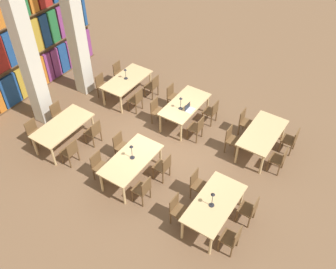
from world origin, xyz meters
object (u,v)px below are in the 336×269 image
Objects in this scene: reading_table_1 at (263,134)px; reading_table_3 at (185,106)px; chair_15 at (173,96)px; chair_17 at (35,132)px; chair_8 at (143,189)px; chair_10 at (163,166)px; reading_table_0 at (214,205)px; chair_2 at (249,209)px; chair_7 at (245,122)px; chair_9 at (100,166)px; reading_table_5 at (127,81)px; pillar_left at (23,40)px; chair_14 at (212,111)px; chair_16 at (70,151)px; reading_table_2 at (131,161)px; chair_12 at (197,127)px; pillar_center at (72,14)px; desk_lamp_3 at (125,72)px; chair_13 at (157,111)px; chair_21 at (103,85)px; chair_1 at (178,209)px; chair_19 at (59,114)px; chair_22 at (153,86)px; chair_23 at (120,73)px; chair_11 at (121,146)px; desk_lamp_1 at (131,149)px; laptop at (189,109)px; chair_3 at (198,184)px; chair_0 at (232,238)px; reading_table_4 at (63,127)px; chair_18 at (94,132)px; chair_20 at (136,99)px; desk_lamp_2 at (181,101)px; desk_lamp_0 at (213,197)px.

reading_table_3 is at bearing 92.45° from reading_table_1.
chair_15 and chair_17 have the same top height.
chair_10 is at bearing 0.00° from chair_8.
chair_8 reaches higher than reading_table_0.
chair_7 is (3.08, 1.54, 0.00)m from chair_2.
chair_17 is (-1.02, 4.16, 0.00)m from chair_10.
chair_10 is at bearing 122.63° from chair_9.
pillar_left is at bearing 147.80° from reading_table_5.
chair_16 is (-3.95, 2.59, 0.00)m from chair_14.
chair_15 is at bearing 13.29° from reading_table_2.
chair_12 and chair_15 have the same top height.
pillar_center is 4.00m from chair_17.
pillar_left reaches higher than desk_lamp_3.
chair_16 is at bearing 128.64° from reading_table_1.
chair_21 is at bearing -92.43° from chair_13.
chair_1 is 5.39m from chair_19.
chair_23 is (0.00, 1.52, 0.00)m from chair_22.
chair_13 is at bearing -19.69° from chair_16.
chair_8 reaches higher than reading_table_1.
pillar_center is 2.85m from chair_23.
pillar_left is 4.31m from chair_9.
chair_16 is 1.00× the size of chair_23.
chair_22 is (4.06, -1.64, 0.00)m from chair_17.
chair_11 is at bearing 90.00° from chair_10.
reading_table_0 is 2.13× the size of chair_15.
desk_lamp_1 is 0.55× the size of chair_19.
chair_8 is 1.00× the size of chair_22.
desk_lamp_1 reaches higher than reading_table_5.
reading_table_1 is 2.13× the size of chair_21.
chair_17 is 2.12× the size of desk_lamp_3.
reading_table_1 is at bearing 16.75° from chair_2.
chair_11 is at bearing 156.23° from laptop.
chair_0 is at bearing 56.70° from chair_3.
laptop is at bearing -62.32° from pillar_left.
reading_table_4 is (-2.51, -1.49, -2.31)m from pillar_center.
pillar_left is at bearing 180.00° from pillar_center.
chair_8 is at bearing -91.95° from chair_1.
chair_18 is at bearing 78.96° from chair_0.
reading_table_1 and reading_table_4 have the same top height.
reading_table_3 is at bearing 79.97° from chair_23.
chair_9 reaches higher than reading_table_3.
chair_9 is 1.94m from reading_table_4.
chair_0 and chair_20 have the same top height.
chair_21 is (0.06, -0.85, -2.51)m from pillar_center.
reading_table_0 is 2.13× the size of chair_14.
chair_12 is at bearing 90.00° from chair_13.
chair_2 is 1.00× the size of chair_9.
desk_lamp_2 is at bearing -98.35° from reading_table_5.
chair_0 is 1.82× the size of desk_lamp_0.
pillar_center is 6.73× the size of chair_16.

